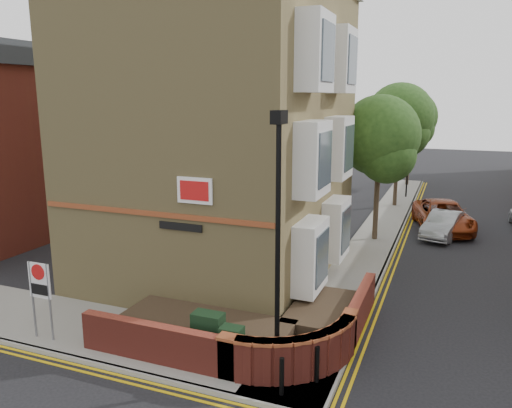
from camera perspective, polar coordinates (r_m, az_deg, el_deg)
The scene contains 21 objects.
ground at distance 12.52m, azimuth -6.99°, elevation -20.32°, with size 120.00×120.00×0.00m, color black.
pavement_corner at distance 15.31m, azimuth -16.12°, elevation -14.06°, with size 13.00×3.00×0.12m, color gray.
pavement_main at distance 26.25m, azimuth 14.03°, elevation -2.84°, with size 2.00×32.00×0.12m, color gray.
kerb_side at distance 14.30m, azimuth -19.93°, elevation -16.30°, with size 13.00×0.15×0.12m, color gray.
kerb_main_near at distance 26.15m, azimuth 16.20°, elevation -3.03°, with size 0.15×32.00×0.12m, color gray.
yellow_lines_side at distance 14.17m, azimuth -20.61°, elevation -16.89°, with size 13.00×0.28×0.01m, color gold.
yellow_lines_main at distance 26.15m, azimuth 16.74°, elevation -3.18°, with size 0.28×32.00×0.01m, color gold.
corner_building at distance 18.99m, azimuth -3.40°, elevation 10.72°, with size 8.95×10.40×13.60m.
garden_wall at distance 14.46m, azimuth -2.07°, elevation -15.47°, with size 6.80×6.00×1.20m, color maroon, non-canonical shape.
lamppost at distance 11.51m, azimuth 2.51°, elevation -4.83°, with size 0.25×0.50×6.30m.
utility_cabinet_large at distance 13.28m, azimuth -5.48°, elevation -14.68°, with size 0.80×0.45×1.20m, color black.
utility_cabinet_small at distance 12.75m, azimuth -2.78°, elevation -16.10°, with size 0.55×0.40×1.10m, color black.
bollard_near at distance 11.84m, azimuth 2.96°, elevation -19.08°, with size 0.11×0.11×0.90m, color black.
bollard_far at distance 12.35m, azimuth 6.98°, elevation -17.72°, with size 0.11×0.11×0.90m, color black.
zone_sign at distance 14.96m, azimuth -23.46°, elevation -8.65°, with size 0.72×0.07×2.20m.
tree_near at distance 23.55m, azimuth 13.95°, elevation 6.96°, with size 3.64×3.65×6.70m.
tree_mid at distance 31.44m, azimuth 16.07°, elevation 8.98°, with size 4.03×4.03×7.42m.
tree_far at distance 39.41m, azimuth 17.28°, elevation 9.06°, with size 3.81×3.81×7.00m.
traffic_light_assembly at distance 34.53m, azimuth 17.02°, elevation 5.15°, with size 0.20×0.16×4.20m.
silver_car_near at distance 25.85m, azimuth 20.67°, elevation -2.22°, with size 1.31×3.77×1.24m, color gray.
red_car_main at distance 27.24m, azimuth 20.58°, elevation -1.25°, with size 2.45×5.31×1.48m, color maroon.
Camera 1 is at (5.21, -9.19, 6.72)m, focal length 35.00 mm.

